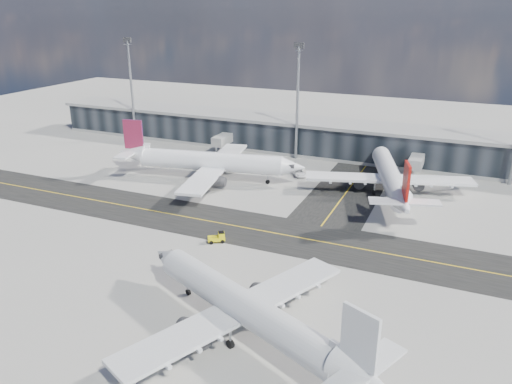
{
  "coord_description": "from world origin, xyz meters",
  "views": [
    {
      "loc": [
        39.64,
        -69.71,
        37.47
      ],
      "look_at": [
        5.53,
        9.23,
        5.0
      ],
      "focal_mm": 35.0,
      "sensor_mm": 36.0,
      "label": 1
    }
  ],
  "objects_px": {
    "baggage_tug": "(218,237)",
    "service_van": "(299,173)",
    "airliner_near": "(247,309)",
    "airliner_redtail": "(390,177)",
    "airliner_af": "(208,162)"
  },
  "relations": [
    {
      "from": "airliner_af",
      "to": "service_van",
      "type": "height_order",
      "value": "airliner_af"
    },
    {
      "from": "airliner_near",
      "to": "baggage_tug",
      "type": "height_order",
      "value": "airliner_near"
    },
    {
      "from": "airliner_redtail",
      "to": "service_van",
      "type": "distance_m",
      "value": 22.01
    },
    {
      "from": "airliner_redtail",
      "to": "baggage_tug",
      "type": "bearing_deg",
      "value": -140.6
    },
    {
      "from": "airliner_redtail",
      "to": "service_van",
      "type": "relative_size",
      "value": 7.41
    },
    {
      "from": "baggage_tug",
      "to": "service_van",
      "type": "xyz_separation_m",
      "value": [
        1.27,
        38.3,
        -0.14
      ]
    },
    {
      "from": "airliner_af",
      "to": "baggage_tug",
      "type": "height_order",
      "value": "airliner_af"
    },
    {
      "from": "airliner_af",
      "to": "airliner_redtail",
      "type": "distance_m",
      "value": 39.78
    },
    {
      "from": "airliner_near",
      "to": "baggage_tug",
      "type": "distance_m",
      "value": 25.98
    },
    {
      "from": "airliner_redtail",
      "to": "airliner_af",
      "type": "bearing_deg",
      "value": 172.04
    },
    {
      "from": "airliner_redtail",
      "to": "baggage_tug",
      "type": "relative_size",
      "value": 12.93
    },
    {
      "from": "baggage_tug",
      "to": "service_van",
      "type": "height_order",
      "value": "baggage_tug"
    },
    {
      "from": "airliner_near",
      "to": "service_van",
      "type": "xyz_separation_m",
      "value": [
        -13.6,
        59.4,
        -3.05
      ]
    },
    {
      "from": "airliner_af",
      "to": "airliner_near",
      "type": "xyz_separation_m",
      "value": [
        31.59,
        -48.76,
        -0.46
      ]
    },
    {
      "from": "service_van",
      "to": "airliner_redtail",
      "type": "bearing_deg",
      "value": -45.05
    }
  ]
}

